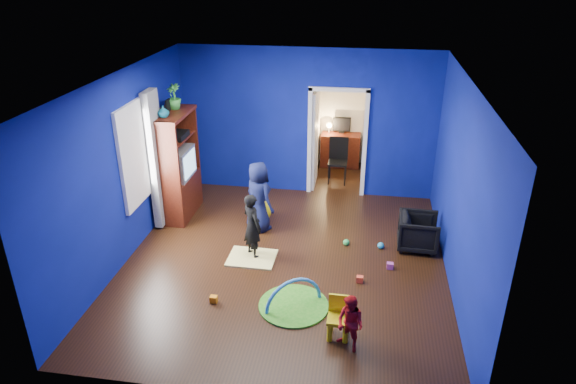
% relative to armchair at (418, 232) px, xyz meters
% --- Properties ---
extents(floor, '(5.00, 5.50, 0.01)m').
position_rel_armchair_xyz_m(floor, '(-2.10, -0.79, -0.29)').
color(floor, black).
rests_on(floor, ground).
extents(ceiling, '(5.00, 5.50, 0.01)m').
position_rel_armchair_xyz_m(ceiling, '(-2.10, -0.79, 2.61)').
color(ceiling, white).
rests_on(ceiling, wall_back).
extents(wall_back, '(5.00, 0.02, 2.90)m').
position_rel_armchair_xyz_m(wall_back, '(-2.10, 1.96, 1.16)').
color(wall_back, navy).
rests_on(wall_back, floor).
extents(wall_front, '(5.00, 0.02, 2.90)m').
position_rel_armchair_xyz_m(wall_front, '(-2.10, -3.54, 1.16)').
color(wall_front, navy).
rests_on(wall_front, floor).
extents(wall_left, '(0.02, 5.50, 2.90)m').
position_rel_armchair_xyz_m(wall_left, '(-4.60, -0.79, 1.16)').
color(wall_left, navy).
rests_on(wall_left, floor).
extents(wall_right, '(0.02, 5.50, 2.90)m').
position_rel_armchair_xyz_m(wall_right, '(0.40, -0.79, 1.16)').
color(wall_right, navy).
rests_on(wall_right, floor).
extents(alcove, '(1.00, 1.75, 2.50)m').
position_rel_armchair_xyz_m(alcove, '(-1.50, 2.84, 0.96)').
color(alcove, silver).
rests_on(alcove, floor).
extents(armchair, '(0.67, 0.65, 0.59)m').
position_rel_armchair_xyz_m(armchair, '(0.00, 0.00, 0.00)').
color(armchair, black).
rests_on(armchair, floor).
extents(child_black, '(0.47, 0.46, 1.09)m').
position_rel_armchair_xyz_m(child_black, '(-2.64, -0.66, 0.25)').
color(child_black, black).
rests_on(child_black, floor).
extents(child_navy, '(0.73, 0.70, 1.26)m').
position_rel_armchair_xyz_m(child_navy, '(-2.72, 0.23, 0.34)').
color(child_navy, '#0F1339').
rests_on(child_navy, floor).
extents(toddler_red, '(0.47, 0.45, 0.76)m').
position_rel_armchair_xyz_m(toddler_red, '(-1.00, -2.59, 0.08)').
color(toddler_red, red).
rests_on(toddler_red, floor).
extents(vase, '(0.24, 0.24, 0.20)m').
position_rel_armchair_xyz_m(vase, '(-4.32, 0.28, 1.77)').
color(vase, '#0D576E').
rests_on(vase, tv_armoire).
extents(potted_plant, '(0.32, 0.32, 0.44)m').
position_rel_armchair_xyz_m(potted_plant, '(-4.32, 0.80, 1.89)').
color(potted_plant, green).
rests_on(potted_plant, tv_armoire).
extents(tv_armoire, '(0.58, 1.14, 1.96)m').
position_rel_armchair_xyz_m(tv_armoire, '(-4.32, 0.58, 0.69)').
color(tv_armoire, '#40160A').
rests_on(tv_armoire, floor).
extents(crt_tv, '(0.46, 0.70, 0.54)m').
position_rel_armchair_xyz_m(crt_tv, '(-4.28, 0.58, 0.73)').
color(crt_tv, silver).
rests_on(crt_tv, tv_armoire).
extents(yellow_blanket, '(0.76, 0.61, 0.03)m').
position_rel_armchair_xyz_m(yellow_blanket, '(-2.64, -0.76, -0.28)').
color(yellow_blanket, '#F2E07A').
rests_on(yellow_blanket, floor).
extents(hopper_ball, '(0.43, 0.43, 0.43)m').
position_rel_armchair_xyz_m(hopper_ball, '(-2.77, 0.48, -0.08)').
color(hopper_ball, yellow).
rests_on(hopper_ball, floor).
extents(kid_chair, '(0.29, 0.29, 0.50)m').
position_rel_armchair_xyz_m(kid_chair, '(-1.15, -2.39, -0.04)').
color(kid_chair, yellow).
rests_on(kid_chair, floor).
extents(play_mat, '(0.97, 0.97, 0.03)m').
position_rel_armchair_xyz_m(play_mat, '(-1.80, -1.87, -0.28)').
color(play_mat, green).
rests_on(play_mat, floor).
extents(toy_arch, '(0.74, 0.54, 0.87)m').
position_rel_armchair_xyz_m(toy_arch, '(-1.80, -1.87, -0.27)').
color(toy_arch, '#3F8CD8').
rests_on(toy_arch, floor).
extents(window_left, '(0.03, 0.95, 1.55)m').
position_rel_armchair_xyz_m(window_left, '(-4.58, -0.44, 1.26)').
color(window_left, white).
rests_on(window_left, wall_left).
extents(curtain, '(0.14, 0.42, 2.40)m').
position_rel_armchair_xyz_m(curtain, '(-4.47, 0.11, 0.96)').
color(curtain, slate).
rests_on(curtain, floor).
extents(doorway, '(1.16, 0.10, 2.10)m').
position_rel_armchair_xyz_m(doorway, '(-1.50, 1.96, 0.76)').
color(doorway, white).
rests_on(doorway, floor).
extents(study_desk, '(0.88, 0.44, 0.75)m').
position_rel_armchair_xyz_m(study_desk, '(-1.50, 3.47, 0.08)').
color(study_desk, '#3D140A').
rests_on(study_desk, floor).
extents(desk_monitor, '(0.40, 0.05, 0.32)m').
position_rel_armchair_xyz_m(desk_monitor, '(-1.50, 3.59, 0.66)').
color(desk_monitor, black).
rests_on(desk_monitor, study_desk).
extents(desk_lamp, '(0.14, 0.14, 0.14)m').
position_rel_armchair_xyz_m(desk_lamp, '(-1.78, 3.53, 0.64)').
color(desk_lamp, '#FFD88C').
rests_on(desk_lamp, study_desk).
extents(folding_chair, '(0.40, 0.40, 0.92)m').
position_rel_armchair_xyz_m(folding_chair, '(-1.50, 2.51, 0.17)').
color(folding_chair, black).
rests_on(folding_chair, floor).
extents(book_shelf, '(0.88, 0.24, 0.04)m').
position_rel_armchair_xyz_m(book_shelf, '(-1.50, 3.58, 1.73)').
color(book_shelf, white).
rests_on(book_shelf, study_desk).
extents(toy_0, '(0.10, 0.08, 0.10)m').
position_rel_armchair_xyz_m(toy_0, '(-0.91, -1.15, -0.24)').
color(toy_0, '#EC4527').
rests_on(toy_0, floor).
extents(toy_1, '(0.11, 0.11, 0.11)m').
position_rel_armchair_xyz_m(toy_1, '(-0.59, -0.12, -0.24)').
color(toy_1, '#2396C6').
rests_on(toy_1, floor).
extents(toy_2, '(0.10, 0.08, 0.10)m').
position_rel_armchair_xyz_m(toy_2, '(-2.92, -1.96, -0.24)').
color(toy_2, orange).
rests_on(toy_2, floor).
extents(toy_3, '(0.11, 0.11, 0.11)m').
position_rel_armchair_xyz_m(toy_3, '(-1.16, -0.10, -0.24)').
color(toy_3, green).
rests_on(toy_3, floor).
extents(toy_4, '(0.10, 0.08, 0.10)m').
position_rel_armchair_xyz_m(toy_4, '(-0.46, -0.71, -0.24)').
color(toy_4, '#B84592').
rests_on(toy_4, floor).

